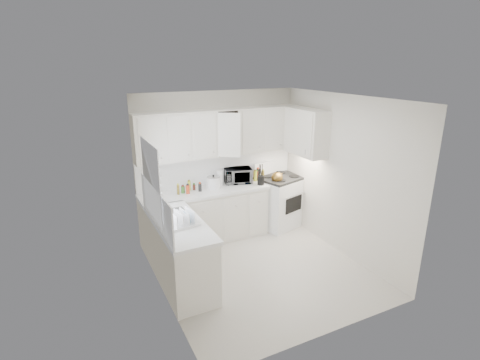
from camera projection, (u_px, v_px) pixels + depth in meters
floor at (260, 269)px, 5.72m from camera, size 3.20×3.20×0.00m
ceiling at (263, 98)px, 4.93m from camera, size 3.20×3.20×0.00m
wall_back at (218, 164)px, 6.69m from camera, size 3.00×0.00×3.00m
wall_front at (335, 234)px, 3.96m from camera, size 3.00×0.00×3.00m
wall_left at (159, 207)px, 4.69m from camera, size 0.00×3.20×3.20m
wall_right at (342, 176)px, 5.96m from camera, size 0.00×3.20×3.20m
window_blinds at (152, 181)px, 4.92m from camera, size 0.06×0.96×1.06m
lower_cabinets_back at (205, 217)px, 6.53m from camera, size 2.22×0.60×0.90m
lower_cabinets_left at (180, 254)px, 5.25m from camera, size 0.60×1.60×0.90m
countertop_back at (205, 192)px, 6.38m from camera, size 2.24×0.64×0.05m
countertop_left at (179, 224)px, 5.11m from camera, size 0.64×1.62×0.05m
backsplash_back at (218, 168)px, 6.71m from camera, size 2.98×0.02×0.55m
backsplash_left at (156, 207)px, 4.89m from camera, size 0.02×1.60×0.55m
upper_cabinets_back at (222, 155)px, 6.49m from camera, size 3.00×0.33×0.80m
upper_cabinets_right at (305, 155)px, 6.53m from camera, size 0.33×0.90×0.80m
sink at (171, 206)px, 5.36m from camera, size 0.42×0.38×0.30m
stove at (280, 194)px, 7.09m from camera, size 0.98×0.88×1.27m
tea_kettle at (277, 177)px, 6.75m from camera, size 0.30×0.27×0.24m
frying_pan at (284, 174)px, 7.20m from camera, size 0.45×0.55×0.04m
microwave at (238, 174)px, 6.73m from camera, size 0.54×0.38×0.33m
rice_cooker at (213, 182)px, 6.43m from camera, size 0.29×0.29×0.25m
paper_towel at (220, 178)px, 6.60m from camera, size 0.12×0.12×0.27m
utensil_crock at (261, 174)px, 6.60m from camera, size 0.13×0.13×0.40m
dish_rack at (181, 217)px, 4.97m from camera, size 0.46×0.37×0.23m
spice_left_0 at (176, 188)px, 6.27m from camera, size 0.06×0.06×0.13m
spice_left_1 at (182, 189)px, 6.22m from camera, size 0.06×0.06×0.13m
spice_left_2 at (185, 187)px, 6.33m from camera, size 0.06×0.06×0.13m
spice_left_3 at (191, 188)px, 6.29m from camera, size 0.06×0.06×0.13m
spice_left_4 at (193, 186)px, 6.39m from camera, size 0.06×0.06×0.13m
spice_left_5 at (199, 187)px, 6.35m from camera, size 0.06×0.06×0.13m
sauce_right_0 at (250, 175)px, 6.89m from camera, size 0.06×0.06×0.19m
sauce_right_1 at (254, 176)px, 6.87m from camera, size 0.06×0.06×0.19m
sauce_right_2 at (255, 174)px, 6.94m from camera, size 0.06×0.06×0.19m
sauce_right_3 at (259, 175)px, 6.91m from camera, size 0.06×0.06×0.19m
sauce_right_4 at (260, 174)px, 6.99m from camera, size 0.06×0.06×0.19m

